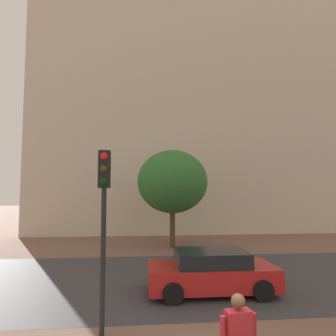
{
  "coord_description": "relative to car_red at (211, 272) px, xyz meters",
  "views": [
    {
      "loc": [
        -1.14,
        -4.52,
        3.33
      ],
      "look_at": [
        0.12,
        9.07,
        4.41
      ],
      "focal_mm": 31.97,
      "sensor_mm": 36.0,
      "label": 1
    }
  ],
  "objects": [
    {
      "name": "tree_curb_far",
      "position": [
        -0.41,
        8.2,
        3.27
      ],
      "size": [
        4.28,
        4.28,
        5.87
      ],
      "color": "#4C3823",
      "rests_on": "ground_plane"
    },
    {
      "name": "ground_plane",
      "position": [
        -1.23,
        4.52,
        -0.66
      ],
      "size": [
        120.0,
        120.0,
        0.0
      ],
      "primitive_type": "plane",
      "color": "brown"
    },
    {
      "name": "car_red",
      "position": [
        0.0,
        0.0,
        0.0
      ],
      "size": [
        4.18,
        2.11,
        1.37
      ],
      "color": "red",
      "rests_on": "ground_plane"
    },
    {
      "name": "traffic_light_pole",
      "position": [
        -3.23,
        -2.75,
        2.37
      ],
      "size": [
        0.28,
        0.34,
        4.32
      ],
      "color": "black",
      "rests_on": "ground_plane"
    },
    {
      "name": "street_asphalt_strip",
      "position": [
        -1.23,
        1.75,
        -0.66
      ],
      "size": [
        120.0,
        7.97,
        0.0
      ],
      "primitive_type": "cube",
      "color": "#38383D",
      "rests_on": "ground_plane"
    },
    {
      "name": "landmark_building",
      "position": [
        2.44,
        20.19,
        10.94
      ],
      "size": [
        27.12,
        15.09,
        35.1
      ],
      "color": "beige",
      "rests_on": "ground_plane"
    }
  ]
}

